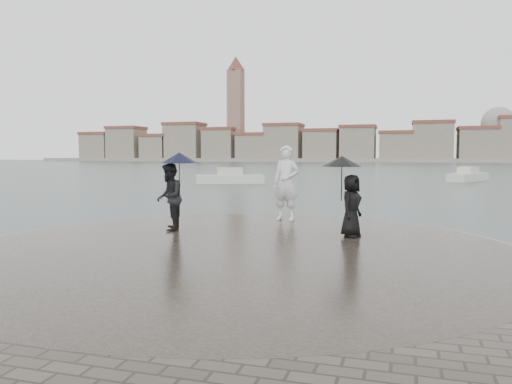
% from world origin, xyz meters
% --- Properties ---
extents(ground, '(400.00, 400.00, 0.00)m').
position_xyz_m(ground, '(0.00, 0.00, 0.00)').
color(ground, '#2B3835').
rests_on(ground, ground).
extents(kerb_ring, '(12.50, 12.50, 0.32)m').
position_xyz_m(kerb_ring, '(0.00, 3.50, 0.16)').
color(kerb_ring, gray).
rests_on(kerb_ring, ground).
extents(quay_tip, '(11.90, 11.90, 0.36)m').
position_xyz_m(quay_tip, '(0.00, 3.50, 0.18)').
color(quay_tip, '#2D261E').
rests_on(quay_tip, ground).
extents(statue, '(0.90, 0.67, 2.26)m').
position_xyz_m(statue, '(-0.04, 8.10, 1.49)').
color(statue, white).
rests_on(statue, quay_tip).
extents(visitor_left, '(1.19, 1.10, 2.04)m').
position_xyz_m(visitor_left, '(-2.42, 5.18, 1.45)').
color(visitor_left, black).
rests_on(visitor_left, quay_tip).
extents(visitor_right, '(1.07, 1.01, 1.95)m').
position_xyz_m(visitor_right, '(2.10, 5.54, 1.45)').
color(visitor_right, black).
rests_on(visitor_right, quay_tip).
extents(far_skyline, '(260.00, 20.00, 37.00)m').
position_xyz_m(far_skyline, '(-6.29, 160.71, 5.61)').
color(far_skyline, gray).
rests_on(far_skyline, ground).
extents(boats, '(38.56, 14.20, 1.50)m').
position_xyz_m(boats, '(6.90, 35.77, 0.38)').
color(boats, beige).
rests_on(boats, ground).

